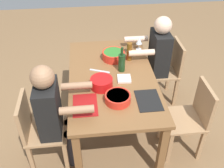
% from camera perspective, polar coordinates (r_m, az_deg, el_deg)
% --- Properties ---
extents(ground_plane, '(8.00, 8.00, 0.00)m').
position_cam_1_polar(ground_plane, '(3.31, 0.00, -8.67)').
color(ground_plane, brown).
extents(dining_table, '(1.61, 0.93, 0.74)m').
position_cam_1_polar(dining_table, '(2.87, 0.00, 0.34)').
color(dining_table, brown).
rests_on(dining_table, ground_plane).
extents(chair_near_right, '(0.40, 0.40, 0.85)m').
position_cam_1_polar(chair_near_right, '(3.48, 12.17, 3.37)').
color(chair_near_right, '#A87F56').
rests_on(chair_near_right, ground_plane).
extents(diner_near_right, '(0.41, 0.53, 1.20)m').
position_cam_1_polar(diner_near_right, '(3.31, 9.60, 6.28)').
color(diner_near_right, '#2D2D38').
rests_on(diner_near_right, ground_plane).
extents(chair_near_left, '(0.40, 0.40, 0.85)m').
position_cam_1_polar(chair_near_left, '(2.84, 17.10, -6.68)').
color(chair_near_left, '#A87F56').
rests_on(chair_near_left, ground_plane).
extents(chair_far_left, '(0.40, 0.40, 0.85)m').
position_cam_1_polar(chair_far_left, '(2.70, -15.96, -9.32)').
color(chair_far_left, '#A87F56').
rests_on(chair_far_left, ground_plane).
extents(diner_far_left, '(0.41, 0.53, 1.20)m').
position_cam_1_polar(diner_far_left, '(2.52, -12.66, -5.79)').
color(diner_far_left, '#2D2D38').
rests_on(diner_far_left, ground_plane).
extents(serving_bowl_pasta, '(0.23, 0.23, 0.11)m').
position_cam_1_polar(serving_bowl_pasta, '(2.63, -2.31, 0.35)').
color(serving_bowl_pasta, red).
rests_on(serving_bowl_pasta, dining_table).
extents(serving_bowl_greens, '(0.26, 0.26, 0.10)m').
position_cam_1_polar(serving_bowl_greens, '(3.08, 0.33, 6.41)').
color(serving_bowl_greens, red).
rests_on(serving_bowl_greens, dining_table).
extents(serving_bowl_salad, '(0.25, 0.25, 0.08)m').
position_cam_1_polar(serving_bowl_salad, '(2.46, 1.29, -3.03)').
color(serving_bowl_salad, red).
rests_on(serving_bowl_salad, dining_table).
extents(wine_bottle, '(0.08, 0.08, 0.29)m').
position_cam_1_polar(wine_bottle, '(2.85, 2.15, 4.79)').
color(wine_bottle, '#193819').
rests_on(wine_bottle, dining_table).
extents(beer_bottle, '(0.06, 0.06, 0.22)m').
position_cam_1_polar(beer_bottle, '(3.04, 3.81, 7.08)').
color(beer_bottle, brown).
rests_on(beer_bottle, dining_table).
extents(wine_glass, '(0.08, 0.08, 0.17)m').
position_cam_1_polar(wine_glass, '(3.26, 5.98, 9.33)').
color(wine_glass, silver).
rests_on(wine_glass, dining_table).
extents(cup_near_right, '(0.06, 0.06, 0.11)m').
position_cam_1_polar(cup_near_right, '(3.21, 3.82, 7.70)').
color(cup_near_right, white).
rests_on(cup_near_right, dining_table).
extents(placemat_near_left, '(0.32, 0.23, 0.01)m').
position_cam_1_polar(placemat_near_left, '(2.52, 8.00, -3.56)').
color(placemat_near_left, black).
rests_on(placemat_near_left, dining_table).
extents(placemat_far_left, '(0.32, 0.23, 0.01)m').
position_cam_1_polar(placemat_far_left, '(2.46, -5.91, -4.60)').
color(placemat_far_left, maroon).
rests_on(placemat_far_left, dining_table).
extents(carving_knife, '(0.11, 0.22, 0.01)m').
position_cam_1_polar(carving_knife, '(2.89, -2.72, 2.85)').
color(carving_knife, silver).
rests_on(carving_knife, dining_table).
extents(napkin_stack, '(0.15, 0.15, 0.02)m').
position_cam_1_polar(napkin_stack, '(2.76, 2.68, 1.18)').
color(napkin_stack, white).
rests_on(napkin_stack, dining_table).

